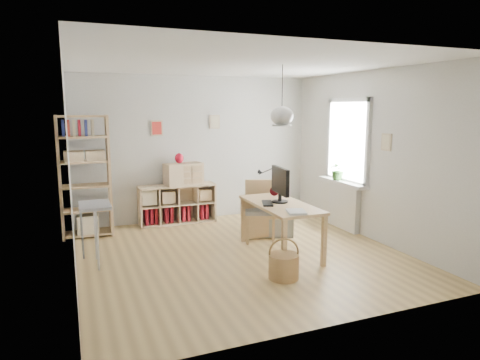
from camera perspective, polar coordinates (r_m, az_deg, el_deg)
name	(u,v)px	position (r m, az deg, el deg)	size (l,w,h in m)	color
ground	(241,254)	(6.33, 0.17, -9.90)	(4.50, 4.50, 0.00)	tan
room_shell	(282,116)	(6.06, 5.60, 8.50)	(4.50, 4.50, 4.50)	silver
window_unit	(348,141)	(7.60, 14.24, 5.07)	(0.07, 1.16, 1.46)	white
radiator	(344,206)	(7.75, 13.67, -3.43)	(0.10, 0.80, 0.80)	silver
windowsill	(342,182)	(7.64, 13.50, -0.32)	(0.22, 1.20, 0.06)	silver
desk	(280,210)	(6.23, 5.40, -3.96)	(0.70, 1.50, 0.75)	#DEBC7F
cube_shelf	(176,207)	(8.02, -8.56, -3.57)	(1.40, 0.38, 0.72)	beige
tall_bookshelf	(84,172)	(7.41, -20.06, 1.07)	(0.80, 0.38, 2.00)	#DEBC7F
side_table	(90,218)	(6.06, -19.37, -4.75)	(0.40, 0.55, 0.85)	#979799
chair	(260,207)	(6.88, 2.66, -3.55)	(0.61, 0.61, 0.96)	#979799
wicker_basket	(284,265)	(5.47, 5.84, -11.24)	(0.38, 0.38, 0.53)	#9B6E46
storage_chest	(273,221)	(7.29, 4.44, -5.51)	(0.81, 0.86, 0.66)	#B9B9B4
monitor	(280,183)	(6.22, 5.38, -0.38)	(0.24, 0.59, 0.52)	black
keyboard	(267,203)	(6.17, 3.67, -3.10)	(0.14, 0.37, 0.02)	black
task_lamp	(267,177)	(6.73, 3.63, 0.39)	(0.40, 0.15, 0.42)	black
yarn_ball	(274,191)	(6.72, 4.60, -1.49)	(0.15, 0.15, 0.15)	#47090F
paper_tray	(296,212)	(5.68, 7.51, -4.22)	(0.23, 0.29, 0.03)	silver
drawer_chest	(183,174)	(7.90, -7.55, 0.82)	(0.69, 0.31, 0.39)	beige
red_vase	(179,158)	(7.85, -8.10, 2.89)	(0.16, 0.16, 0.19)	#A90E23
potted_plant	(338,170)	(7.69, 12.95, 1.33)	(0.32, 0.28, 0.36)	#2C5D23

